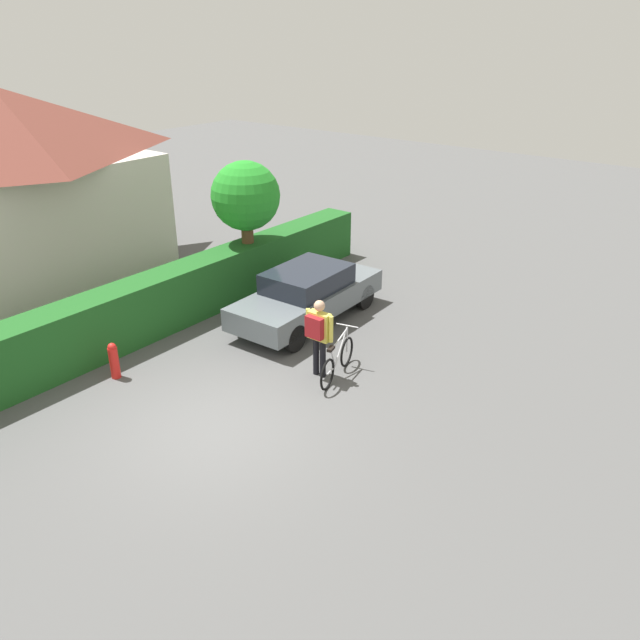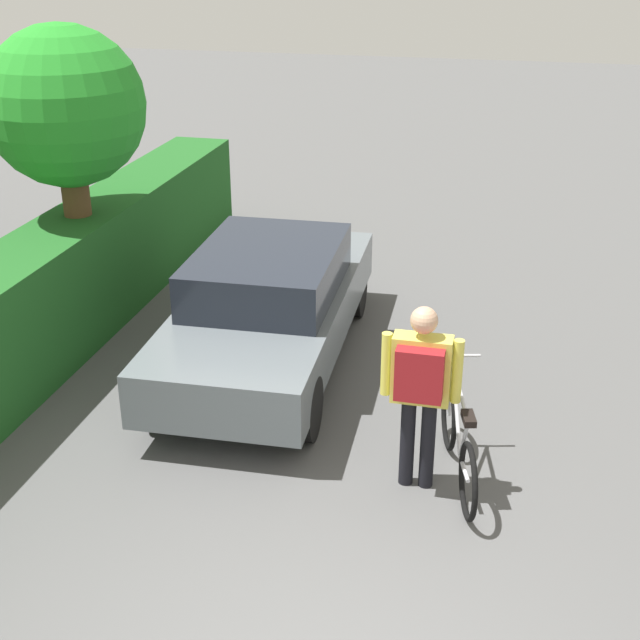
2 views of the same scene
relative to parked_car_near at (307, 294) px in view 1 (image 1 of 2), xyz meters
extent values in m
plane|color=#4E4E4E|center=(-4.74, -1.63, -0.72)|extent=(60.00, 60.00, 0.00)
cube|color=#1D551E|center=(-4.74, 2.51, -0.02)|extent=(18.97, 0.90, 1.41)
cube|color=beige|center=(-2.96, 7.99, 0.96)|extent=(7.61, 4.16, 3.37)
cube|color=slate|center=(0.00, 0.00, -0.12)|extent=(4.45, 1.85, 0.55)
cube|color=#1E232D|center=(0.00, 0.00, 0.40)|extent=(2.13, 1.56, 0.50)
cylinder|color=black|center=(1.47, 0.81, -0.40)|extent=(0.66, 0.20, 0.65)
cylinder|color=black|center=(1.52, -0.70, -0.40)|extent=(0.66, 0.20, 0.65)
cylinder|color=black|center=(-1.52, 0.70, -0.40)|extent=(0.66, 0.20, 0.65)
cylinder|color=black|center=(-1.47, -0.81, -0.40)|extent=(0.66, 0.20, 0.65)
torus|color=black|center=(-1.29, -2.15, -0.39)|extent=(0.66, 0.21, 0.67)
torus|color=black|center=(-2.33, -2.41, -0.39)|extent=(0.66, 0.21, 0.67)
cylinder|color=silver|center=(-1.61, -2.23, -0.09)|extent=(0.68, 0.20, 0.65)
cylinder|color=silver|center=(-2.04, -2.34, -0.16)|extent=(0.26, 0.10, 0.51)
cylinder|color=silver|center=(-1.75, -2.26, 0.12)|extent=(0.83, 0.24, 0.15)
cylinder|color=silver|center=(-2.13, -2.36, -0.40)|extent=(0.40, 0.13, 0.05)
cylinder|color=silver|center=(-1.29, -2.15, -0.09)|extent=(0.04, 0.04, 0.60)
cube|color=black|center=(-2.15, -2.37, 0.11)|extent=(0.24, 0.15, 0.06)
cylinder|color=silver|center=(-1.29, -2.15, 0.25)|extent=(0.15, 0.49, 0.03)
cylinder|color=black|center=(-1.98, -1.84, -0.30)|extent=(0.13, 0.13, 0.86)
cylinder|color=black|center=(-1.98, -2.02, -0.30)|extent=(0.13, 0.13, 0.86)
cube|color=#D8CC4C|center=(-1.98, -1.93, 0.44)|extent=(0.20, 0.50, 0.61)
sphere|color=tan|center=(-1.98, -1.93, 0.89)|extent=(0.23, 0.23, 0.23)
cylinder|color=#D8CC4C|center=(-1.98, -1.63, 0.45)|extent=(0.09, 0.09, 0.58)
cylinder|color=#D8CC4C|center=(-1.98, -2.23, 0.45)|extent=(0.09, 0.09, 0.58)
cube|color=maroon|center=(-2.14, -1.93, 0.47)|extent=(0.16, 0.40, 0.46)
cylinder|color=brown|center=(0.54, 2.52, 0.35)|extent=(0.33, 0.33, 2.15)
sphere|color=#238825|center=(0.54, 2.52, 1.97)|extent=(1.84, 1.84, 1.84)
cylinder|color=red|center=(-4.72, 1.40, -0.37)|extent=(0.20, 0.20, 0.70)
sphere|color=red|center=(-4.72, 1.40, 0.00)|extent=(0.18, 0.18, 0.18)
camera|label=1|loc=(-11.16, -9.13, 6.06)|focal=35.27mm
camera|label=2|loc=(-8.46, -2.59, 3.85)|focal=48.56mm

